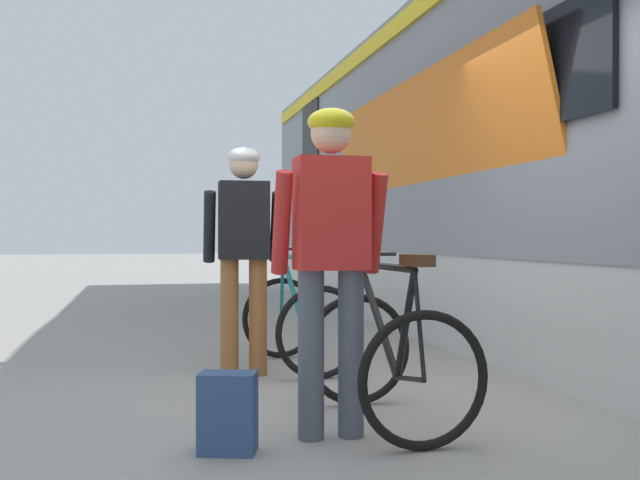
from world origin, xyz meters
TOP-DOWN VIEW (x-y plane):
  - ground_plane at (0.00, 0.00)m, footprint 80.00×80.00m
  - train_car at (2.96, 1.62)m, footprint 3.24×17.11m
  - cyclist_near_in_red at (-0.35, -0.51)m, footprint 0.61×0.31m
  - cyclist_far_in_dark at (-0.56, 1.31)m, footprint 0.62×0.32m
  - bicycle_near_black at (0.03, -0.35)m, footprint 0.75×1.10m
  - bicycle_far_teal at (-0.07, 1.53)m, footprint 0.82×1.14m
  - backpack_on_platform at (-0.92, -0.65)m, footprint 0.32×0.26m

SIDE VIEW (x-z plane):
  - ground_plane at x=0.00m, z-range 0.00..0.00m
  - backpack_on_platform at x=-0.92m, z-range 0.00..0.40m
  - bicycle_near_black at x=0.03m, z-range -0.09..0.89m
  - bicycle_far_teal at x=-0.07m, z-range -0.09..0.89m
  - cyclist_near_in_red at x=-0.35m, z-range 0.17..1.94m
  - cyclist_far_in_dark at x=-0.56m, z-range 0.17..1.94m
  - train_car at x=2.96m, z-range 0.03..3.91m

